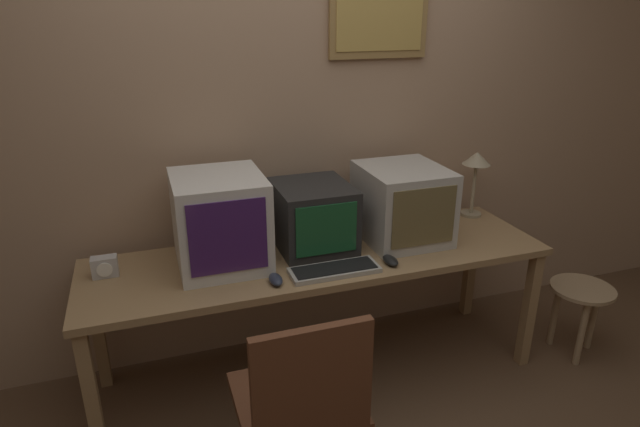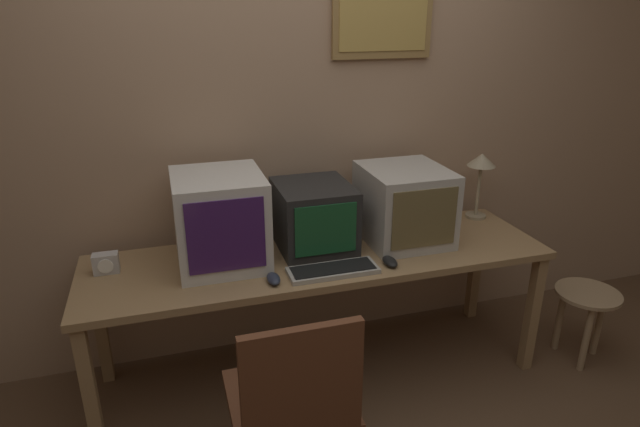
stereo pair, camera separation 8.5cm
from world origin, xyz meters
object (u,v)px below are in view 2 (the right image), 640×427
(monitor_right, at_px, (404,204))
(office_chair, at_px, (293,424))
(monitor_center, at_px, (314,216))
(mouse_far_corner, at_px, (273,279))
(desk_clock, at_px, (106,263))
(side_stool, at_px, (585,307))
(monitor_left, at_px, (220,219))
(mouse_near_keyboard, at_px, (390,261))
(keyboard_main, at_px, (334,270))
(desk_lamp, at_px, (481,167))

(monitor_right, bearing_deg, office_chair, -134.90)
(monitor_center, relative_size, mouse_far_corner, 3.73)
(desk_clock, height_order, side_stool, desk_clock)
(monitor_left, xyz_separation_m, mouse_near_keyboard, (0.76, -0.27, -0.20))
(monitor_left, bearing_deg, keyboard_main, -29.55)
(monitor_center, relative_size, desk_clock, 3.65)
(monitor_center, relative_size, monitor_right, 0.90)
(desk_lamp, bearing_deg, office_chair, -144.31)
(monitor_right, bearing_deg, desk_clock, 178.42)
(keyboard_main, xyz_separation_m, office_chair, (-0.34, -0.55, -0.33))
(desk_clock, bearing_deg, mouse_far_corner, -23.94)
(keyboard_main, distance_m, mouse_near_keyboard, 0.28)
(desk_lamp, relative_size, office_chair, 0.42)
(mouse_far_corner, relative_size, desk_clock, 0.98)
(monitor_left, height_order, desk_lamp, monitor_left)
(monitor_center, relative_size, keyboard_main, 0.99)
(office_chair, xyz_separation_m, side_stool, (1.77, 0.47, -0.07))
(desk_lamp, bearing_deg, monitor_right, -163.55)
(monitor_center, bearing_deg, keyboard_main, -89.37)
(mouse_far_corner, height_order, side_stool, mouse_far_corner)
(monitor_right, relative_size, side_stool, 1.10)
(mouse_far_corner, relative_size, side_stool, 0.27)
(monitor_center, bearing_deg, monitor_right, -6.29)
(mouse_far_corner, bearing_deg, office_chair, -95.38)
(keyboard_main, xyz_separation_m, mouse_near_keyboard, (0.28, -0.00, 0.01))
(mouse_far_corner, xyz_separation_m, office_chair, (-0.05, -0.53, -0.34))
(monitor_left, relative_size, mouse_near_keyboard, 3.96)
(monitor_right, xyz_separation_m, keyboard_main, (-0.47, -0.26, -0.18))
(mouse_far_corner, height_order, desk_clock, desk_clock)
(monitor_center, bearing_deg, office_chair, -111.22)
(monitor_right, bearing_deg, monitor_center, 173.71)
(monitor_center, xyz_separation_m, mouse_far_corner, (-0.28, -0.33, -0.14))
(monitor_center, relative_size, desk_lamp, 1.09)
(monitor_right, distance_m, desk_clock, 1.48)
(monitor_center, bearing_deg, mouse_near_keyboard, -48.38)
(monitor_center, bearing_deg, side_stool, -15.43)
(monitor_center, distance_m, keyboard_main, 0.35)
(monitor_left, xyz_separation_m, monitor_center, (0.47, 0.05, -0.05))
(desk_clock, bearing_deg, office_chair, -51.87)
(monitor_center, xyz_separation_m, monitor_right, (0.47, -0.05, 0.03))
(monitor_left, height_order, mouse_far_corner, monitor_left)
(mouse_near_keyboard, bearing_deg, monitor_left, 160.17)
(mouse_far_corner, bearing_deg, keyboard_main, 2.72)
(monitor_right, xyz_separation_m, side_stool, (0.97, -0.34, -0.58))
(monitor_center, xyz_separation_m, desk_clock, (-1.00, -0.01, -0.12))
(mouse_far_corner, bearing_deg, monitor_right, 20.16)
(mouse_far_corner, distance_m, office_chair, 0.63)
(desk_clock, distance_m, office_chair, 1.14)
(desk_clock, distance_m, desk_lamp, 2.04)
(keyboard_main, relative_size, desk_lamp, 1.10)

